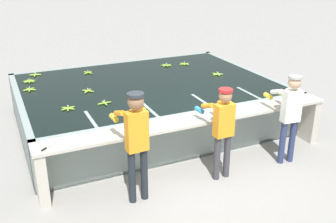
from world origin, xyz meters
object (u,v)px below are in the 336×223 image
(banana_bunch_floating_6, at_px, (166,65))
(banana_bunch_floating_10, at_px, (29,81))
(banana_bunch_floating_5, at_px, (217,74))
(knife_1, at_px, (47,147))
(banana_bunch_floating_1, at_px, (68,108))
(worker_2, at_px, (290,111))
(banana_bunch_floating_0, at_px, (138,106))
(banana_bunch_floating_9, at_px, (30,90))
(knife_0, at_px, (220,115))
(banana_bunch_floating_2, at_px, (35,75))
(banana_bunch_floating_8, at_px, (104,103))
(worker_1, at_px, (222,125))
(banana_bunch_floating_7, at_px, (184,64))
(worker_0, at_px, (136,136))
(banana_bunch_floating_3, at_px, (88,73))
(banana_bunch_floating_4, at_px, (88,91))

(banana_bunch_floating_6, xyz_separation_m, banana_bunch_floating_10, (-3.30, 0.05, 0.00))
(banana_bunch_floating_5, relative_size, knife_1, 1.00)
(banana_bunch_floating_1, bearing_deg, banana_bunch_floating_5, 11.57)
(worker_2, bearing_deg, banana_bunch_floating_0, 147.60)
(banana_bunch_floating_9, relative_size, banana_bunch_floating_10, 0.99)
(banana_bunch_floating_0, relative_size, knife_1, 0.86)
(worker_2, height_order, banana_bunch_floating_0, worker_2)
(banana_bunch_floating_1, height_order, knife_0, banana_bunch_floating_1)
(banana_bunch_floating_5, xyz_separation_m, banana_bunch_floating_10, (-4.05, 1.27, -0.00))
(banana_bunch_floating_2, xyz_separation_m, knife_0, (2.61, -3.89, -0.01))
(banana_bunch_floating_0, xyz_separation_m, banana_bunch_floating_5, (2.41, 1.18, -0.00))
(banana_bunch_floating_0, relative_size, banana_bunch_floating_8, 0.85)
(worker_1, height_order, banana_bunch_floating_7, worker_1)
(banana_bunch_floating_0, relative_size, banana_bunch_floating_2, 0.86)
(banana_bunch_floating_5, xyz_separation_m, banana_bunch_floating_9, (-4.11, 0.66, 0.00))
(banana_bunch_floating_2, height_order, knife_1, banana_bunch_floating_2)
(banana_bunch_floating_1, relative_size, banana_bunch_floating_5, 1.01)
(worker_2, xyz_separation_m, banana_bunch_floating_1, (-3.48, 1.89, -0.06))
(banana_bunch_floating_10, bearing_deg, worker_1, -56.45)
(knife_0, bearing_deg, banana_bunch_floating_8, 139.59)
(worker_2, relative_size, banana_bunch_floating_2, 5.86)
(worker_2, distance_m, banana_bunch_floating_8, 3.37)
(banana_bunch_floating_5, distance_m, knife_1, 4.72)
(banana_bunch_floating_1, bearing_deg, worker_2, -28.53)
(worker_0, height_order, worker_2, worker_0)
(banana_bunch_floating_9, bearing_deg, banana_bunch_floating_6, 9.36)
(banana_bunch_floating_8, bearing_deg, knife_0, -40.41)
(banana_bunch_floating_0, distance_m, knife_1, 2.03)
(banana_bunch_floating_3, bearing_deg, banana_bunch_floating_9, -152.53)
(banana_bunch_floating_1, bearing_deg, worker_1, -41.31)
(banana_bunch_floating_1, relative_size, banana_bunch_floating_10, 1.00)
(banana_bunch_floating_1, bearing_deg, knife_0, -31.43)
(banana_bunch_floating_2, xyz_separation_m, banana_bunch_floating_7, (3.59, -0.58, -0.00))
(banana_bunch_floating_4, height_order, banana_bunch_floating_5, same)
(banana_bunch_floating_1, height_order, banana_bunch_floating_8, same)
(banana_bunch_floating_9, bearing_deg, banana_bunch_floating_10, 84.25)
(banana_bunch_floating_0, relative_size, banana_bunch_floating_9, 0.86)
(banana_bunch_floating_8, relative_size, banana_bunch_floating_10, 1.01)
(banana_bunch_floating_2, height_order, banana_bunch_floating_7, same)
(banana_bunch_floating_3, relative_size, banana_bunch_floating_9, 0.90)
(banana_bunch_floating_3, height_order, banana_bunch_floating_5, same)
(banana_bunch_floating_6, distance_m, knife_1, 4.82)
(banana_bunch_floating_6, bearing_deg, banana_bunch_floating_9, -170.64)
(banana_bunch_floating_0, bearing_deg, banana_bunch_floating_1, 159.70)
(knife_0, distance_m, knife_1, 2.93)
(worker_0, xyz_separation_m, worker_1, (1.51, 0.04, -0.12))
(banana_bunch_floating_1, height_order, banana_bunch_floating_6, same)
(banana_bunch_floating_4, bearing_deg, banana_bunch_floating_1, -124.85)
(worker_1, relative_size, banana_bunch_floating_3, 6.35)
(banana_bunch_floating_5, distance_m, banana_bunch_floating_10, 4.25)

